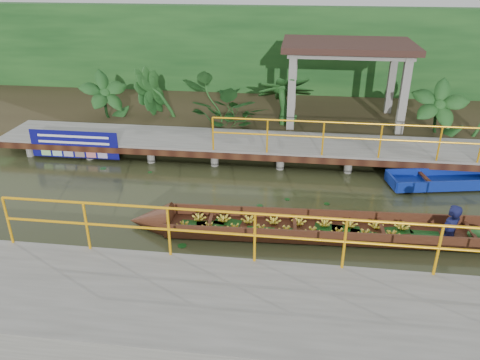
# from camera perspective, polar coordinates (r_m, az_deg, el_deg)

# --- Properties ---
(ground) EXTENTS (80.00, 80.00, 0.00)m
(ground) POSITION_cam_1_polar(r_m,az_deg,el_deg) (11.81, -0.64, -3.64)
(ground) COLOR #2C2F17
(ground) RESTS_ON ground
(land_strip) EXTENTS (30.00, 8.00, 0.45)m
(land_strip) POSITION_cam_1_polar(r_m,az_deg,el_deg) (18.62, 2.59, 8.14)
(land_strip) COLOR #352C1A
(land_strip) RESTS_ON ground
(far_dock) EXTENTS (16.00, 2.06, 1.66)m
(far_dock) POSITION_cam_1_polar(r_m,az_deg,el_deg) (14.70, 1.28, 4.42)
(far_dock) COLOR slate
(far_dock) RESTS_ON ground
(near_dock) EXTENTS (18.00, 2.40, 1.73)m
(near_dock) POSITION_cam_1_polar(r_m,az_deg,el_deg) (8.12, 2.34, -16.55)
(near_dock) COLOR slate
(near_dock) RESTS_ON ground
(pavilion) EXTENTS (4.40, 3.00, 3.00)m
(pavilion) POSITION_cam_1_polar(r_m,az_deg,el_deg) (16.85, 12.96, 14.79)
(pavilion) COLOR slate
(pavilion) RESTS_ON ground
(foliage_backdrop) EXTENTS (30.00, 0.80, 4.00)m
(foliage_backdrop) POSITION_cam_1_polar(r_m,az_deg,el_deg) (20.62, 3.32, 14.89)
(foliage_backdrop) COLOR #133E17
(foliage_backdrop) RESTS_ON ground
(vendor_boat) EXTENTS (9.74, 1.39, 1.99)m
(vendor_boat) POSITION_cam_1_polar(r_m,az_deg,el_deg) (10.95, 13.11, -5.62)
(vendor_boat) COLOR #3A1C0F
(vendor_boat) RESTS_ON ground
(moored_blue_boat) EXTENTS (3.54, 1.53, 0.82)m
(moored_blue_boat) POSITION_cam_1_polar(r_m,az_deg,el_deg) (14.51, 26.34, -0.06)
(moored_blue_boat) COLOR navy
(moored_blue_boat) RESTS_ON ground
(blue_banner) EXTENTS (2.82, 0.04, 0.88)m
(blue_banner) POSITION_cam_1_polar(r_m,az_deg,el_deg) (15.32, -19.56, 4.12)
(blue_banner) COLOR #0D0D68
(blue_banner) RESTS_ON ground
(tropical_plants) EXTENTS (14.33, 1.33, 1.67)m
(tropical_plants) POSITION_cam_1_polar(r_m,az_deg,el_deg) (16.17, 4.73, 9.31)
(tropical_plants) COLOR #133E17
(tropical_plants) RESTS_ON ground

